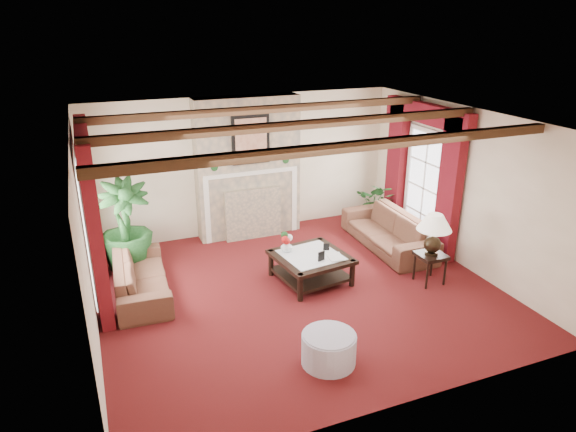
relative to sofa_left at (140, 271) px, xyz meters
name	(u,v)px	position (x,y,z in m)	size (l,w,h in m)	color
floor	(299,291)	(2.30, -0.88, -0.39)	(6.00, 6.00, 0.00)	#4A0E0D
ceiling	(301,121)	(2.30, -0.88, 2.31)	(6.00, 6.00, 0.00)	white
back_wall	(245,165)	(2.30, 1.87, 0.96)	(6.00, 0.02, 2.70)	beige
left_wall	(85,242)	(-0.70, -0.88, 0.96)	(0.02, 5.50, 2.70)	beige
right_wall	(464,188)	(5.30, -0.88, 0.96)	(0.02, 5.50, 2.70)	beige
ceiling_beams	(301,125)	(2.30, -0.88, 2.25)	(6.00, 3.00, 0.12)	#341F10
fireplace	(246,96)	(2.30, 1.67, 2.31)	(2.00, 0.52, 2.70)	tan
french_door_left	(77,164)	(-0.67, 0.12, 1.74)	(0.10, 1.10, 2.16)	white
french_door_right	(431,131)	(5.27, 0.12, 1.74)	(0.10, 1.10, 2.16)	white
curtains_left	(81,133)	(-0.56, 0.12, 2.16)	(0.20, 2.40, 2.55)	#560B19
curtains_right	(428,108)	(5.16, 0.12, 2.16)	(0.20, 2.40, 2.55)	#560B19
sofa_left	(140,271)	(0.00, 0.00, 0.00)	(0.68, 2.00, 0.77)	#360E16
sofa_right	(389,225)	(4.51, 0.08, 0.05)	(0.70, 2.22, 0.86)	#360E16
potted_palm	(127,245)	(-0.10, 0.95, 0.05)	(0.91, 1.59, 0.88)	black
small_plant	(377,207)	(4.92, 1.15, -0.03)	(1.24, 1.23, 0.72)	black
coffee_table	(311,268)	(2.62, -0.61, -0.16)	(1.10, 1.10, 0.45)	black
side_table	(430,268)	(4.38, -1.38, -0.13)	(0.43, 0.43, 0.51)	black
ottoman	(329,349)	(1.94, -2.66, -0.19)	(0.68, 0.68, 0.40)	#9C98AC
table_lamp	(433,234)	(4.38, -1.38, 0.47)	(0.55, 0.55, 0.70)	black
flower_vase	(287,246)	(2.30, -0.34, 0.16)	(0.24, 0.25, 0.19)	silver
book	(329,250)	(2.83, -0.82, 0.23)	(0.23, 0.06, 0.32)	black
photo_frame_a	(321,256)	(2.68, -0.86, 0.15)	(0.12, 0.02, 0.16)	black
photo_frame_b	(326,247)	(2.92, -0.54, 0.13)	(0.10, 0.02, 0.13)	black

